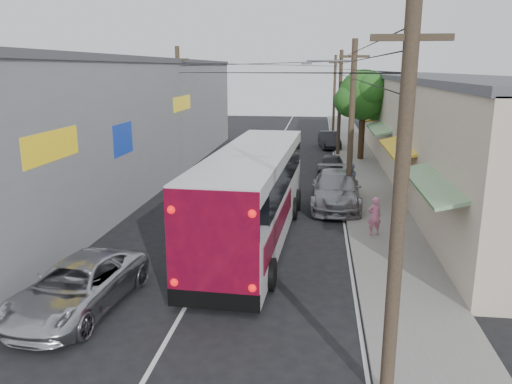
% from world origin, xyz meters
% --- Properties ---
extents(ground, '(120.00, 120.00, 0.00)m').
position_xyz_m(ground, '(0.00, 0.00, 0.00)').
color(ground, black).
rests_on(ground, ground).
extents(sidewalk, '(3.00, 80.00, 0.12)m').
position_xyz_m(sidewalk, '(6.50, 20.00, 0.06)').
color(sidewalk, slate).
rests_on(sidewalk, ground).
extents(building_right, '(7.09, 40.00, 6.25)m').
position_xyz_m(building_right, '(10.99, 22.00, 3.15)').
color(building_right, beige).
rests_on(building_right, ground).
extents(building_left, '(7.20, 36.00, 7.25)m').
position_xyz_m(building_left, '(-8.50, 18.00, 3.65)').
color(building_left, gray).
rests_on(building_left, ground).
extents(utility_poles, '(11.80, 45.28, 8.00)m').
position_xyz_m(utility_poles, '(3.13, 20.33, 4.13)').
color(utility_poles, '#473828').
rests_on(utility_poles, ground).
extents(street_tree, '(4.40, 4.00, 6.60)m').
position_xyz_m(street_tree, '(6.87, 26.02, 4.67)').
color(street_tree, '#3F2B19').
rests_on(street_tree, ground).
extents(coach_bus, '(3.37, 12.77, 3.65)m').
position_xyz_m(coach_bus, '(1.20, 7.49, 1.89)').
color(coach_bus, silver).
rests_on(coach_bus, ground).
extents(jeepney, '(2.81, 5.26, 1.41)m').
position_xyz_m(jeepney, '(-2.96, 1.00, 0.70)').
color(jeepney, '#B9B8BF').
rests_on(jeepney, ground).
extents(parked_suv, '(2.47, 5.87, 1.69)m').
position_xyz_m(parked_suv, '(4.60, 13.00, 0.85)').
color(parked_suv, gray).
rests_on(parked_suv, ground).
extents(parked_car_mid, '(1.81, 3.84, 1.27)m').
position_xyz_m(parked_car_mid, '(4.49, 20.54, 0.63)').
color(parked_car_mid, black).
rests_on(parked_car_mid, ground).
extents(parked_car_far, '(2.00, 4.38, 1.39)m').
position_xyz_m(parked_car_far, '(4.60, 31.67, 0.70)').
color(parked_car_far, black).
rests_on(parked_car_far, ground).
extents(pedestrian_near, '(0.66, 0.54, 1.58)m').
position_xyz_m(pedestrian_near, '(5.99, 8.39, 0.91)').
color(pedestrian_near, '#D57193').
rests_on(pedestrian_near, sidewalk).
extents(pedestrian_far, '(0.93, 0.80, 1.66)m').
position_xyz_m(pedestrian_far, '(5.40, 15.03, 0.95)').
color(pedestrian_far, '#8DA4CE').
rests_on(pedestrian_far, sidewalk).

